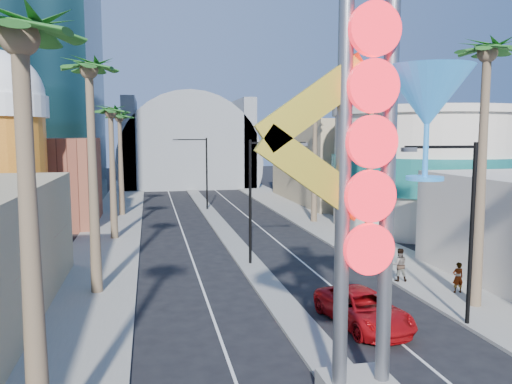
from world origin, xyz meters
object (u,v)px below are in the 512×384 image
(neon_sign, at_px, (392,169))
(pedestrian_a, at_px, (458,277))
(pedestrian_b, at_px, (399,265))
(red_pickup, at_px, (363,309))

(neon_sign, bearing_deg, pedestrian_a, 46.29)
(neon_sign, height_order, pedestrian_b, neon_sign)
(neon_sign, xyz_separation_m, red_pickup, (1.99, 6.10, -6.55))
(pedestrian_a, height_order, pedestrian_b, pedestrian_b)
(neon_sign, height_order, red_pickup, neon_sign)
(red_pickup, bearing_deg, pedestrian_a, 16.35)
(pedestrian_b, bearing_deg, neon_sign, 74.86)
(neon_sign, relative_size, pedestrian_b, 6.77)
(red_pickup, height_order, pedestrian_b, pedestrian_b)
(pedestrian_a, bearing_deg, red_pickup, 27.13)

